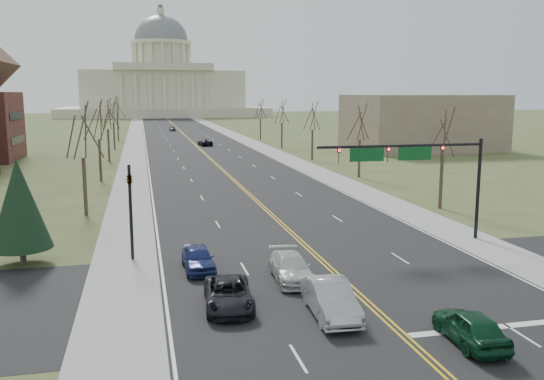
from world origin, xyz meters
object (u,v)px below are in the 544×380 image
car_far_nb (205,142)px  car_sb_outer_lead (228,294)px  car_sb_inner_second (291,268)px  signal_mast (414,161)px  car_sb_inner_lead (331,299)px  car_nb_inner_lead (470,327)px  car_far_sb (173,128)px  car_sb_outer_second (198,258)px  signal_left (130,201)px

car_far_nb → car_sb_outer_lead: bearing=76.8°
car_sb_inner_second → car_far_nb: (4.51, 84.29, -0.04)m
signal_mast → car_sb_inner_lead: 15.95m
signal_mast → car_sb_outer_lead: size_ratio=2.49×
car_far_nb → car_nb_inner_lead: bearing=82.7°
car_nb_inner_lead → car_sb_inner_second: car_nb_inner_lead is taller
signal_mast → car_sb_outer_lead: bearing=-146.4°
car_sb_inner_lead → signal_mast: bearing=52.7°
car_far_nb → car_far_sb: size_ratio=1.16×
signal_mast → car_sb_outer_second: bearing=-168.2°
car_sb_outer_lead → car_far_nb: size_ratio=1.01×
car_sb_inner_lead → car_far_sb: (0.33, 137.44, -0.13)m
signal_left → car_sb_inner_second: (8.68, -6.09, -2.99)m
car_nb_inner_lead → car_sb_inner_lead: car_sb_inner_lead is taller
car_sb_inner_second → car_far_nb: size_ratio=1.02×
car_sb_outer_second → car_far_sb: 129.14m
car_far_nb → car_sb_inner_second: bearing=79.3°
signal_mast → signal_left: signal_mast is taller
car_nb_inner_lead → car_sb_outer_second: (-10.03, 12.59, -0.00)m
car_sb_outer_lead → car_sb_inner_lead: bearing=-20.7°
car_sb_inner_second → car_far_sb: size_ratio=1.18×
signal_mast → car_nb_inner_lead: size_ratio=2.83×
car_sb_outer_lead → car_sb_inner_second: car_sb_inner_second is taller
signal_left → car_far_sb: 126.25m
signal_left → car_sb_inner_second: size_ratio=1.23×
car_nb_inner_lead → car_sb_inner_second: (-5.16, 9.66, -0.02)m
car_sb_outer_second → car_far_sb: bearing=85.8°
car_sb_inner_lead → car_sb_inner_second: (-0.46, 5.50, -0.13)m
car_nb_inner_lead → car_sb_outer_lead: 11.12m
car_sb_outer_lead → signal_left: bearing=120.5°
car_far_sb → car_sb_outer_lead: bearing=-90.6°
car_sb_inner_second → signal_mast: bearing=33.6°
signal_left → car_sb_outer_second: (3.80, -3.16, -2.98)m
car_sb_inner_lead → car_sb_inner_second: car_sb_inner_lead is taller
signal_left → car_far_nb: size_ratio=1.25×
signal_left → car_nb_inner_lead: bearing=-48.7°
signal_left → car_far_sb: bearing=85.7°
car_far_sb → car_far_nb: bearing=-84.0°
car_sb_inner_lead → car_sb_inner_second: 5.52m
car_nb_inner_lead → car_sb_outer_second: 16.10m
signal_mast → signal_left: size_ratio=2.02×
signal_mast → car_far_sb: bearing=94.3°
car_sb_inner_second → car_far_sb: 131.95m
car_sb_outer_second → car_far_sb: size_ratio=1.03×
signal_mast → car_sb_outer_second: signal_mast is taller
car_sb_outer_second → car_far_nb: (9.39, 81.36, -0.06)m
car_sb_inner_lead → car_far_nb: car_sb_inner_lead is taller
signal_mast → car_nb_inner_lead: signal_mast is taller
car_nb_inner_lead → car_sb_inner_second: bearing=-59.3°
car_far_nb → car_far_sb: (-3.72, 47.66, 0.04)m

